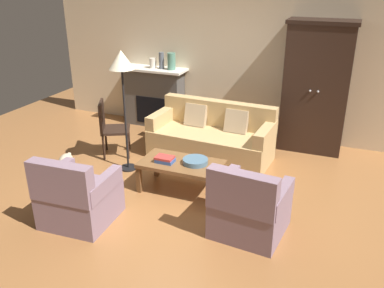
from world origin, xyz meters
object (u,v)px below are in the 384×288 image
Objects in this scene: mantel_vase_jade at (171,61)px; armchair_near_right at (249,209)px; armchair_near_left at (78,198)px; side_chair_wooden at (110,125)px; fruit_bowl at (195,161)px; mantel_vase_cream at (153,63)px; armoire at (316,87)px; couch at (212,138)px; fireplace at (154,96)px; dog at (65,164)px; book_stack at (165,159)px; mantel_vase_slate at (161,61)px; floor_lamp at (122,67)px; coffee_table at (181,166)px.

armchair_near_right is (2.23, -2.84, -0.96)m from mantel_vase_jade.
armchair_near_left is 1.96m from side_chair_wooden.
armchair_near_left is (-1.01, -1.19, -0.14)m from fruit_bowl.
mantel_vase_cream is at bearing 101.55° from armchair_near_left.
mantel_vase_jade is 0.35× the size of armchair_near_right.
armchair_near_right is at bearing -96.94° from armoire.
armoire is 1.07× the size of couch.
fireplace is 0.64m from mantel_vase_cream.
dog is at bearing 173.50° from armchair_near_right.
dog is at bearing -93.45° from mantel_vase_cream.
side_chair_wooden is at bearing 159.88° from fruit_bowl.
armchair_near_right is at bearing -26.33° from side_chair_wooden.
armoire reaches higher than fruit_bowl.
side_chair_wooden is at bearing 150.89° from book_stack.
fireplace is 2.77m from fruit_bowl.
armchair_near_left is at bearing -81.43° from mantel_vase_slate.
couch is at bearing -36.61° from mantel_vase_slate.
armchair_near_left is at bearing -130.37° from fruit_bowl.
mantel_vase_cream reaches higher than couch.
book_stack is 0.14× the size of floor_lamp.
book_stack is 0.29× the size of armchair_near_right.
fruit_bowl is at bearing -54.93° from mantel_vase_slate.
dog is (-0.53, -2.52, -1.03)m from mantel_vase_jade.
book_stack is (-0.22, -1.28, 0.14)m from couch.
armoire is at bearing 59.37° from fruit_bowl.
armchair_near_right reaches higher than couch.
fruit_bowl is 2.77m from mantel_vase_slate.
floor_lamp is (-2.11, 0.94, 1.24)m from armchair_near_right.
couch is 2.27m from dog.
book_stack is (1.31, -2.29, -0.11)m from fireplace.
mantel_vase_cream is 1.99m from floor_lamp.
side_chair_wooden is at bearing 145.38° from floor_lamp.
armchair_near_right is at bearing 15.19° from armchair_near_left.
armchair_near_left reaches higher than fruit_bowl.
mantel_vase_cream is at bearing 124.50° from coffee_table.
dog is at bearing -169.12° from fruit_bowl.
armchair_near_left is 1.99m from armchair_near_right.
armchair_near_right is (2.43, -2.84, -0.95)m from mantel_vase_slate.
dog is (-1.67, -0.32, -0.12)m from coffee_table.
couch is 7.81× the size of book_stack.
mantel_vase_cream is 0.21× the size of armchair_near_left.
book_stack is 1.50m from dog.
armchair_near_right reaches higher than fruit_bowl.
fruit_bowl is at bearing -120.63° from armoire.
floor_lamp is at bearing 97.28° from armchair_near_left.
armchair_near_left is (-2.26, -3.30, -0.74)m from armoire.
fireplace is 2.37× the size of dog.
fruit_bowl is 1.90m from dog.
fruit_bowl is 0.37× the size of side_chair_wooden.
dog is (-3.10, -2.46, -0.81)m from armoire.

